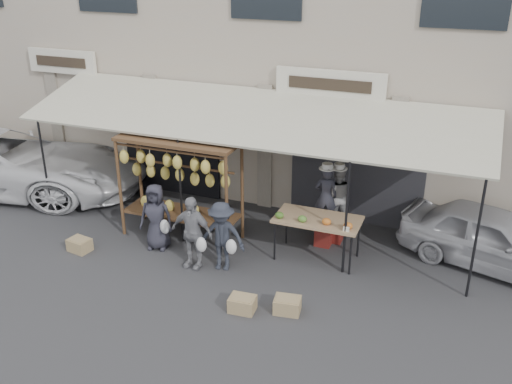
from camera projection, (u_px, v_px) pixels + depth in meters
ground_plane at (201, 276)px, 11.00m from camera, size 90.00×90.00×0.00m
shophouse at (306, 36)px, 15.09m from camera, size 24.00×6.15×7.30m
awning at (246, 117)px, 11.91m from camera, size 10.00×2.35×2.92m
banana_rack at (178, 170)px, 11.87m from camera, size 2.60×0.90×2.24m
produce_table at (317, 221)px, 11.27m from camera, size 1.70×0.90×1.04m
vendor_left at (326, 196)px, 11.72m from camera, size 0.54×0.42×1.30m
vendor_right at (338, 196)px, 11.88m from camera, size 0.73×0.64×1.28m
customer_left at (156, 217)px, 11.77m from camera, size 0.77×0.58×1.43m
customer_mid at (192, 232)px, 11.06m from camera, size 0.89×0.40×1.50m
customer_right at (222, 236)px, 10.99m from camera, size 0.99×0.67×1.42m
stool_left at (324, 235)px, 12.07m from camera, size 0.37×0.37×0.47m
stool_right at (335, 232)px, 12.23m from camera, size 0.34×0.34×0.43m
crate_near_a at (242, 304)px, 9.92m from camera, size 0.47×0.37×0.27m
crate_near_b at (287, 305)px, 9.88m from camera, size 0.50×0.41×0.27m
crate_far at (80, 245)px, 11.86m from camera, size 0.50×0.41×0.27m
sedan at (493, 238)px, 11.12m from camera, size 3.83×2.37×1.22m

